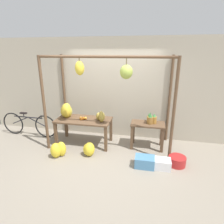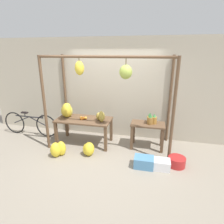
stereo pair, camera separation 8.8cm
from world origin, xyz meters
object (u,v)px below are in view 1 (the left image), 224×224
(banana_pile_ground_left, at_px, (59,150))
(fruit_crate_white, at_px, (145,162))
(pineapple_cluster, at_px, (151,119))
(parked_bicycle, at_px, (29,124))
(banana_pile_on_table, at_px, (67,111))
(banana_pile_ground_right, at_px, (89,149))
(orange_pile, at_px, (83,118))
(fruit_crate_purple, at_px, (162,164))
(blue_bucket, at_px, (177,161))
(papaya_pile, at_px, (101,117))

(banana_pile_ground_left, distance_m, fruit_crate_white, 2.04)
(pineapple_cluster, height_order, parked_bicycle, pineapple_cluster)
(pineapple_cluster, relative_size, banana_pile_ground_left, 0.69)
(banana_pile_on_table, height_order, banana_pile_ground_right, banana_pile_on_table)
(orange_pile, xyz_separation_m, fruit_crate_white, (1.67, -0.74, -0.63))
(parked_bicycle, distance_m, fruit_crate_purple, 3.92)
(banana_pile_ground_right, bearing_deg, blue_bucket, 0.12)
(banana_pile_on_table, relative_size, banana_pile_ground_left, 0.92)
(orange_pile, height_order, banana_pile_ground_left, orange_pile)
(fruit_crate_white, bearing_deg, fruit_crate_purple, 2.14)
(banana_pile_ground_left, xyz_separation_m, blue_bucket, (2.74, 0.19, -0.07))
(banana_pile_on_table, distance_m, banana_pile_ground_right, 1.27)
(pineapple_cluster, relative_size, papaya_pile, 1.03)
(orange_pile, distance_m, banana_pile_ground_left, 0.99)
(orange_pile, relative_size, banana_pile_ground_left, 0.46)
(fruit_crate_purple, bearing_deg, blue_bucket, 29.12)
(blue_bucket, bearing_deg, banana_pile_ground_left, -176.13)
(orange_pile, bearing_deg, fruit_crate_purple, -19.71)
(parked_bicycle, bearing_deg, fruit_crate_purple, -13.49)
(banana_pile_on_table, relative_size, orange_pile, 1.98)
(orange_pile, distance_m, banana_pile_ground_right, 0.86)
(orange_pile, xyz_separation_m, papaya_pile, (0.50, -0.01, 0.08))
(banana_pile_on_table, bearing_deg, banana_pile_ground_right, -38.22)
(banana_pile_on_table, relative_size, parked_bicycle, 0.22)
(orange_pile, relative_size, fruit_crate_white, 0.48)
(orange_pile, height_order, parked_bicycle, orange_pile)
(pineapple_cluster, height_order, papaya_pile, papaya_pile)
(banana_pile_on_table, xyz_separation_m, banana_pile_ground_left, (0.12, -0.82, -0.71))
(banana_pile_on_table, bearing_deg, fruit_crate_purple, -18.11)
(banana_pile_on_table, distance_m, banana_pile_ground_left, 1.10)
(parked_bicycle, bearing_deg, banana_pile_ground_left, -32.91)
(parked_bicycle, bearing_deg, fruit_crate_white, -15.07)
(pineapple_cluster, height_order, banana_pile_ground_right, pineapple_cluster)
(orange_pile, distance_m, parked_bicycle, 1.83)
(fruit_crate_white, height_order, papaya_pile, papaya_pile)
(papaya_pile, bearing_deg, fruit_crate_purple, -25.02)
(pineapple_cluster, height_order, fruit_crate_white, pineapple_cluster)
(banana_pile_ground_right, xyz_separation_m, fruit_crate_white, (1.35, -0.20, -0.05))
(blue_bucket, bearing_deg, pineapple_cluster, 130.75)
(orange_pile, height_order, papaya_pile, papaya_pile)
(banana_pile_on_table, height_order, pineapple_cluster, banana_pile_on_table)
(fruit_crate_white, distance_m, blue_bucket, 0.73)
(banana_pile_ground_right, height_order, parked_bicycle, parked_bicycle)
(fruit_crate_white, xyz_separation_m, parked_bicycle, (-3.44, 0.93, 0.24))
(fruit_crate_white, relative_size, blue_bucket, 1.11)
(blue_bucket, bearing_deg, banana_pile_ground_right, -179.88)
(banana_pile_ground_left, height_order, parked_bicycle, parked_bicycle)
(blue_bucket, bearing_deg, papaya_pile, 164.27)
(pineapple_cluster, xyz_separation_m, fruit_crate_purple, (0.28, -0.90, -0.69))
(banana_pile_ground_left, distance_m, parked_bicycle, 1.68)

